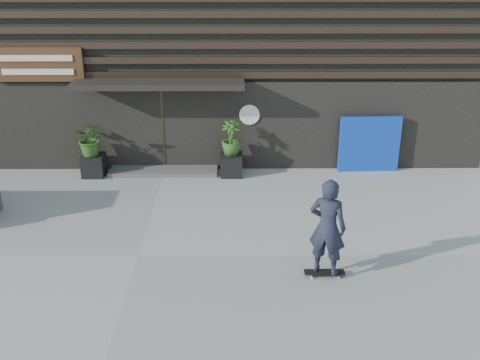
{
  "coord_description": "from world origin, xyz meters",
  "views": [
    {
      "loc": [
        2.04,
        -10.03,
        5.91
      ],
      "look_at": [
        2.12,
        1.42,
        1.1
      ],
      "focal_mm": 41.96,
      "sensor_mm": 36.0,
      "label": 1
    }
  ],
  "objects_px": {
    "planter_pot_left": "(94,165)",
    "planter_pot_right": "(231,165)",
    "skateboarder": "(328,227)",
    "blue_tarp": "(369,144)"
  },
  "relations": [
    {
      "from": "planter_pot_left",
      "to": "planter_pot_right",
      "type": "distance_m",
      "value": 3.8
    },
    {
      "from": "planter_pot_left",
      "to": "planter_pot_right",
      "type": "height_order",
      "value": "same"
    },
    {
      "from": "planter_pot_right",
      "to": "skateboarder",
      "type": "height_order",
      "value": "skateboarder"
    },
    {
      "from": "planter_pot_right",
      "to": "blue_tarp",
      "type": "distance_m",
      "value": 3.89
    },
    {
      "from": "skateboarder",
      "to": "blue_tarp",
      "type": "bearing_deg",
      "value": 69.82
    },
    {
      "from": "planter_pot_left",
      "to": "planter_pot_right",
      "type": "xyz_separation_m",
      "value": [
        3.8,
        0.0,
        0.0
      ]
    },
    {
      "from": "planter_pot_right",
      "to": "skateboarder",
      "type": "relative_size",
      "value": 0.3
    },
    {
      "from": "planter_pot_left",
      "to": "blue_tarp",
      "type": "bearing_deg",
      "value": 2.25
    },
    {
      "from": "planter_pot_left",
      "to": "planter_pot_right",
      "type": "bearing_deg",
      "value": 0.0
    },
    {
      "from": "planter_pot_left",
      "to": "skateboarder",
      "type": "relative_size",
      "value": 0.3
    }
  ]
}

